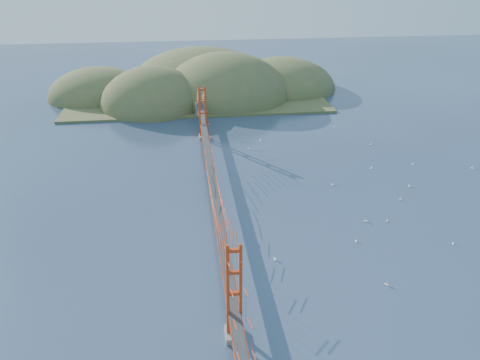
{
  "coord_description": "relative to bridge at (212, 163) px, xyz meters",
  "views": [
    {
      "loc": [
        -4.1,
        -67.38,
        36.81
      ],
      "look_at": [
        4.36,
        0.0,
        3.88
      ],
      "focal_mm": 35.0,
      "sensor_mm": 36.0,
      "label": 1
    }
  ],
  "objects": [
    {
      "name": "sailboat_9",
      "position": [
        35.22,
        21.34,
        -6.86
      ],
      "size": [
        0.65,
        0.65,
        0.68
      ],
      "color": "white",
      "rests_on": "ground"
    },
    {
      "name": "sailboat_16",
      "position": [
        21.33,
        3.76,
        -6.86
      ],
      "size": [
        0.58,
        0.58,
        0.63
      ],
      "color": "white",
      "rests_on": "ground"
    },
    {
      "name": "sailboat_17",
      "position": [
        39.48,
        10.35,
        -6.86
      ],
      "size": [
        0.57,
        0.54,
        0.64
      ],
      "color": "white",
      "rests_on": "ground"
    },
    {
      "name": "sailboat_3",
      "position": [
        12.31,
        26.83,
        -6.87
      ],
      "size": [
        0.55,
        0.49,
        0.62
      ],
      "color": "white",
      "rests_on": "ground"
    },
    {
      "name": "sailboat_0",
      "position": [
        19.24,
        -14.17,
        -6.87
      ],
      "size": [
        0.42,
        0.51,
        0.6
      ],
      "color": "white",
      "rests_on": "ground"
    },
    {
      "name": "sailboat_1",
      "position": [
        22.61,
        -9.05,
        -6.85
      ],
      "size": [
        0.69,
        0.69,
        0.74
      ],
      "color": "white",
      "rests_on": "ground"
    },
    {
      "name": "sailboat_2",
      "position": [
        30.87,
        -3.0,
        -6.87
      ],
      "size": [
        0.52,
        0.49,
        0.59
      ],
      "color": "white",
      "rests_on": "ground"
    },
    {
      "name": "sailboat_8",
      "position": [
        30.76,
        9.57,
        -6.86
      ],
      "size": [
        0.57,
        0.56,
        0.64
      ],
      "color": "white",
      "rests_on": "ground"
    },
    {
      "name": "far_headlands",
      "position": [
        2.21,
        68.33,
        -7.01
      ],
      "size": [
        84.0,
        58.0,
        25.0
      ],
      "color": "brown",
      "rests_on": "ground"
    },
    {
      "name": "bridge",
      "position": [
        0.0,
        0.0,
        0.0
      ],
      "size": [
        2.2,
        94.4,
        12.0
      ],
      "color": "gray",
      "rests_on": "ground"
    },
    {
      "name": "sailboat_14",
      "position": [
        25.82,
        -9.42,
        -6.86
      ],
      "size": [
        0.6,
        0.6,
        0.63
      ],
      "color": "white",
      "rests_on": "ground"
    },
    {
      "name": "sailboat_15",
      "position": [
        31.11,
        33.44,
        -6.87
      ],
      "size": [
        0.44,
        0.5,
        0.57
      ],
      "color": "white",
      "rests_on": "ground"
    },
    {
      "name": "sailboat_4",
      "position": [
        34.54,
        1.42,
        -6.85
      ],
      "size": [
        0.63,
        0.64,
        0.72
      ],
      "color": "white",
      "rests_on": "ground"
    },
    {
      "name": "sailboat_6",
      "position": [
        19.59,
        -23.97,
        -6.86
      ],
      "size": [
        0.6,
        0.6,
        0.63
      ],
      "color": "white",
      "rests_on": "ground"
    },
    {
      "name": "sailboat_10",
      "position": [
        6.94,
        -17.02,
        -6.85
      ],
      "size": [
        0.58,
        0.65,
        0.74
      ],
      "color": "white",
      "rests_on": "ground"
    },
    {
      "name": "ground",
      "position": [
        0.0,
        -0.18,
        -7.01
      ],
      "size": [
        320.0,
        320.0,
        0.0
      ],
      "primitive_type": "plane",
      "color": "#314462",
      "rests_on": "ground"
    },
    {
      "name": "sailboat_12",
      "position": [
        9.03,
        22.29,
        -6.87
      ],
      "size": [
        0.53,
        0.53,
        0.59
      ],
      "color": "white",
      "rests_on": "ground"
    },
    {
      "name": "sailboat_5",
      "position": [
        49.91,
        7.27,
        -6.85
      ],
      "size": [
        0.68,
        0.68,
        0.74
      ],
      "color": "white",
      "rests_on": "ground"
    },
    {
      "name": "sailboat_extra_0",
      "position": [
        32.55,
        -16.5,
        -6.87
      ],
      "size": [
        0.5,
        0.52,
        0.58
      ],
      "color": "white",
      "rests_on": "ground"
    }
  ]
}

